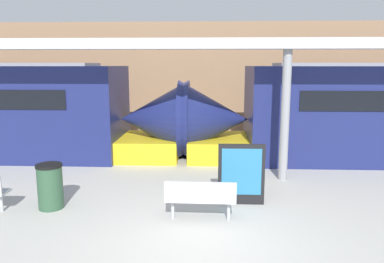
# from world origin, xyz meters

# --- Properties ---
(ground_plane) EXTENTS (60.00, 60.00, 0.00)m
(ground_plane) POSITION_xyz_m (0.00, 0.00, 0.00)
(ground_plane) COLOR #B2AFA8
(station_wall) EXTENTS (56.00, 0.20, 5.00)m
(station_wall) POSITION_xyz_m (0.00, 10.67, 2.50)
(station_wall) COLOR #937051
(station_wall) RESTS_ON ground_plane
(bench_near) EXTENTS (1.45, 0.48, 0.86)m
(bench_near) POSITION_xyz_m (0.01, 0.96, 0.51)
(bench_near) COLOR #ADB2B7
(bench_near) RESTS_ON ground_plane
(trash_bin) EXTENTS (0.57, 0.57, 1.00)m
(trash_bin) POSITION_xyz_m (-3.31, 1.51, 0.51)
(trash_bin) COLOR #2D5138
(trash_bin) RESTS_ON ground_plane
(poster_board) EXTENTS (1.05, 0.07, 1.40)m
(poster_board) POSITION_xyz_m (0.92, 1.93, 0.71)
(poster_board) COLOR black
(poster_board) RESTS_ON ground_plane
(support_column_near) EXTENTS (0.24, 0.24, 3.55)m
(support_column_near) POSITION_xyz_m (2.24, 3.90, 1.77)
(support_column_near) COLOR gray
(support_column_near) RESTS_ON ground_plane
(canopy_beam) EXTENTS (28.00, 0.60, 0.28)m
(canopy_beam) POSITION_xyz_m (2.24, 3.90, 3.69)
(canopy_beam) COLOR #B7B7BC
(canopy_beam) RESTS_ON support_column_near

